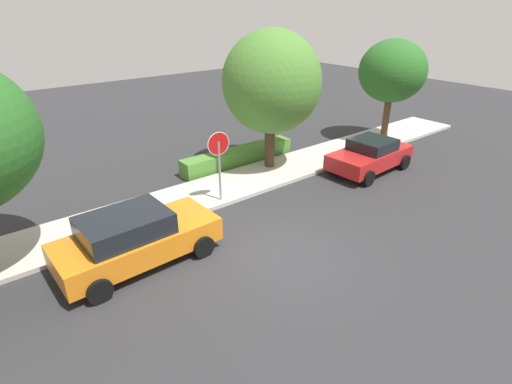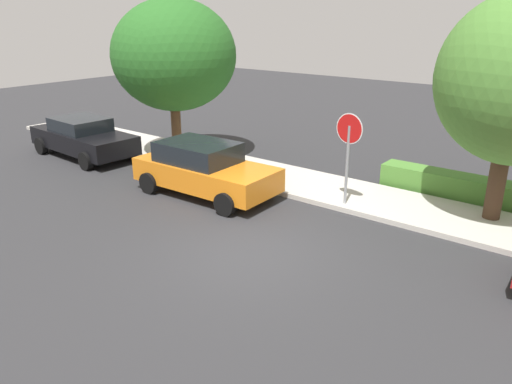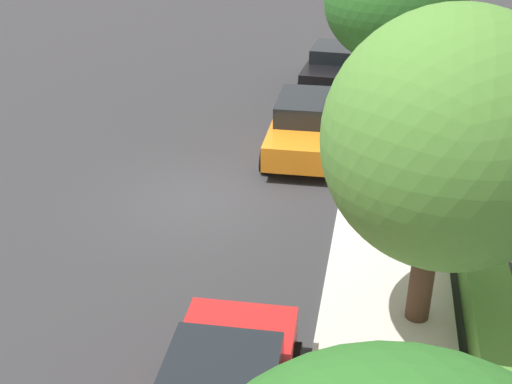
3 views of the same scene
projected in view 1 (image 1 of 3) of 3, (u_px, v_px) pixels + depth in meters
ground_plane at (282, 253)px, 11.51m from camera, size 60.00×60.00×0.00m
sidewalk_curb at (199, 196)px, 14.75m from camera, size 32.00×2.42×0.14m
stop_sign at (219, 155)px, 13.59m from camera, size 0.81×0.11×2.65m
parked_car_orange at (135, 238)px, 10.78m from camera, size 4.39×2.16×1.56m
parked_car_red at (370, 155)px, 16.81m from camera, size 3.95×2.14×1.39m
street_tree_near_corner at (392, 71)px, 19.45m from camera, size 3.25×3.25×4.99m
street_tree_far at (272, 83)px, 15.90m from camera, size 3.99×3.99×5.70m
front_yard_hedge at (239, 157)px, 17.64m from camera, size 5.50×0.79×0.72m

